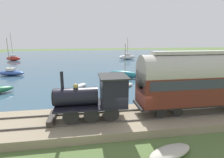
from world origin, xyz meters
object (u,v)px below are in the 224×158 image
passenger_coach (202,79)px  sailboat_teal (125,74)px  sailboat_red (13,58)px  sailboat_white (127,57)px  rowboat_mid_harbor (80,86)px  steam_locomotive (97,94)px  sailboat_blue (11,73)px  rowboat_off_pier (158,95)px  rowboat_near_shore (128,85)px  beached_dinghy (170,152)px

passenger_coach → sailboat_teal: sailboat_teal is taller
sailboat_red → sailboat_white: size_ratio=1.20×
sailboat_teal → rowboat_mid_harbor: 8.75m
steam_locomotive → sailboat_blue: bearing=33.7°
rowboat_off_pier → rowboat_near_shore: 5.36m
passenger_coach → rowboat_off_pier: (5.27, 1.14, -3.09)m
sailboat_red → rowboat_off_pier: sailboat_red is taller
passenger_coach → beached_dinghy: bearing=132.4°
rowboat_mid_harbor → sailboat_blue: bearing=-5.0°
sailboat_blue → beached_dinghy: bearing=-132.3°
beached_dinghy → rowboat_off_pier: bearing=-19.7°
beached_dinghy → sailboat_blue: bearing=35.3°
steam_locomotive → sailboat_teal: (15.59, -5.74, -1.87)m
sailboat_blue → beached_dinghy: 30.05m
steam_locomotive → rowboat_off_pier: bearing=-53.5°
sailboat_red → rowboat_mid_harbor: sailboat_red is taller
sailboat_blue → passenger_coach: bearing=-120.7°
passenger_coach → sailboat_blue: size_ratio=1.63×
rowboat_off_pier → sailboat_red: bearing=86.9°
sailboat_white → rowboat_near_shore: bearing=151.2°
rowboat_off_pier → rowboat_mid_harbor: rowboat_mid_harbor is taller
sailboat_red → rowboat_near_shore: bearing=-124.8°
sailboat_teal → sailboat_blue: bearing=110.0°
sailboat_red → rowboat_near_shore: size_ratio=4.07×
sailboat_white → rowboat_off_pier: size_ratio=3.27×
sailboat_teal → steam_locomotive: bearing=-166.2°
sailboat_red → sailboat_teal: 37.93m
steam_locomotive → rowboat_near_shore: (10.16, -4.91, -2.23)m
sailboat_blue → sailboat_white: sailboat_white is taller
passenger_coach → sailboat_red: sailboat_red is taller
sailboat_blue → rowboat_near_shore: size_ratio=3.31×
sailboat_white → rowboat_mid_harbor: (-29.65, 13.74, -0.51)m
rowboat_mid_harbor → beached_dinghy: bearing=143.2°
steam_locomotive → sailboat_blue: size_ratio=0.88×
sailboat_blue → rowboat_off_pier: 25.67m
sailboat_teal → rowboat_mid_harbor: (-4.97, 7.19, -0.34)m
rowboat_near_shore → steam_locomotive: bearing=112.4°
rowboat_near_shore → beached_dinghy: 14.32m
sailboat_red → rowboat_off_pier: 46.62m
sailboat_red → rowboat_near_shore: sailboat_red is taller
sailboat_teal → rowboat_near_shore: sailboat_teal is taller
sailboat_red → beached_dinghy: bearing=-135.6°
rowboat_mid_harbor → steam_locomotive: bearing=131.6°
sailboat_teal → rowboat_off_pier: (-10.31, -1.38, -0.34)m
rowboat_off_pier → beached_dinghy: size_ratio=0.67×
sailboat_blue → sailboat_white: 32.65m
rowboat_near_shore → sailboat_blue: bearing=19.2°
sailboat_red → sailboat_blue: size_ratio=1.23×
rowboat_mid_harbor → rowboat_near_shore: bearing=-150.4°
rowboat_off_pier → passenger_coach: bearing=-118.2°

